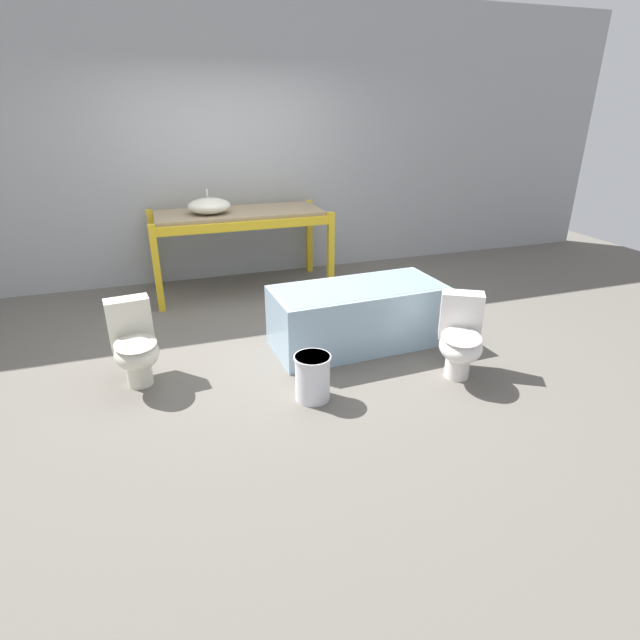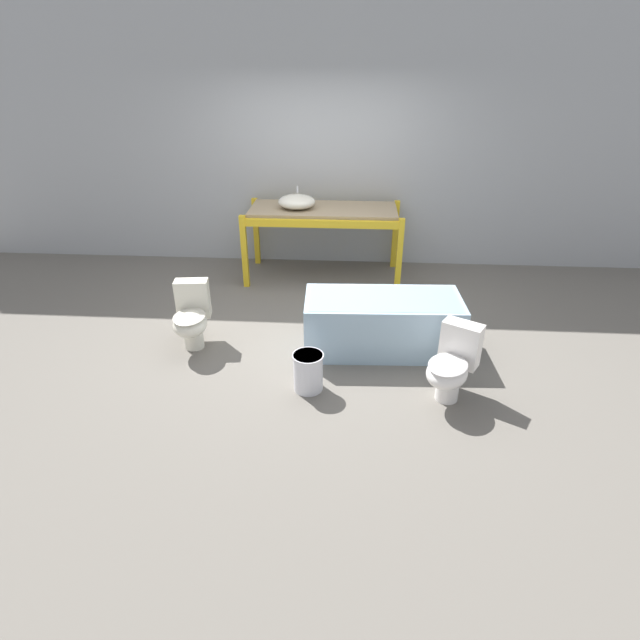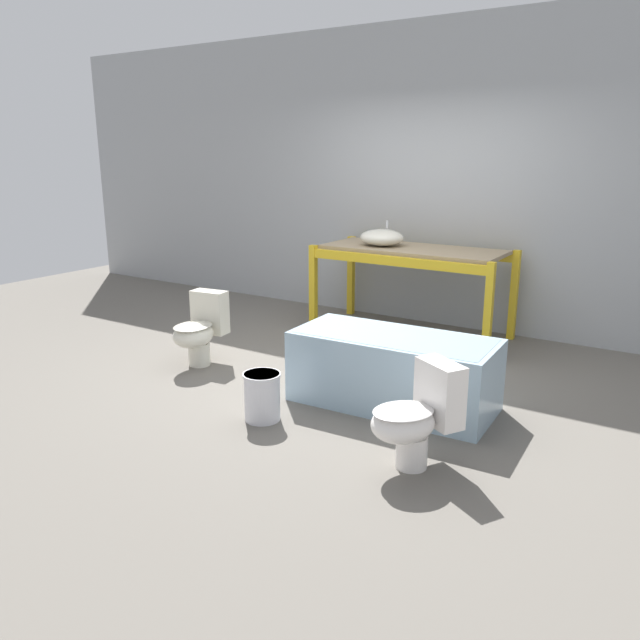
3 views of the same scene
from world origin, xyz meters
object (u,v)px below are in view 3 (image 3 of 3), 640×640
object	(u,v)px
sink_basin	(382,238)
bathtub_main	(393,365)
toilet_far	(416,416)
toilet_near	(200,329)
bucket_white	(262,396)

from	to	relation	value
sink_basin	bathtub_main	xyz separation A→B (m)	(1.02, -1.77, -0.69)
bathtub_main	toilet_far	bearing A→B (deg)	-58.11
toilet_near	toilet_far	distance (m)	2.53
sink_basin	toilet_far	bearing A→B (deg)	-58.52
bathtub_main	toilet_near	world-z (taller)	toilet_near
toilet_near	bucket_white	size ratio (longest dim) A/B	1.85
sink_basin	toilet_far	xyz separation A→B (m)	(1.57, -2.56, -0.67)
bathtub_main	toilet_far	xyz separation A→B (m)	(0.54, -0.79, 0.02)
toilet_near	toilet_far	size ratio (longest dim) A/B	1.00
bathtub_main	toilet_near	size ratio (longest dim) A/B	2.37
bathtub_main	toilet_near	bearing A→B (deg)	-179.61
sink_basin	bathtub_main	world-z (taller)	sink_basin
toilet_near	bathtub_main	bearing A→B (deg)	-4.27
bathtub_main	toilet_far	size ratio (longest dim) A/B	2.37
sink_basin	bathtub_main	distance (m)	2.15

